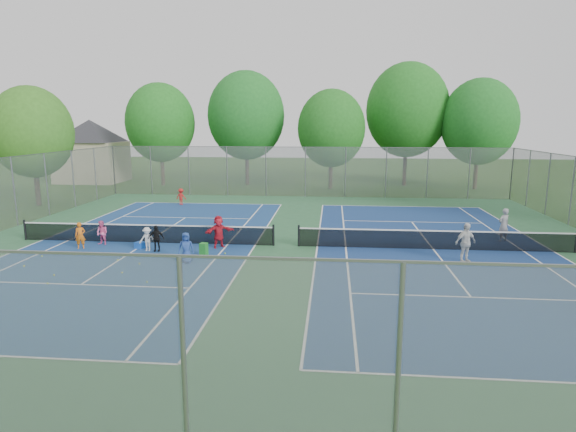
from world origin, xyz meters
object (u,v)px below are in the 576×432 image
Objects in this scene: net_right at (434,240)px; ball_crate at (140,245)px; net_left at (146,234)px; ball_hopper at (204,250)px; instructor at (504,225)px.

ball_crate is (-13.89, -1.12, -0.29)m from net_right.
net_right is at bearing 0.00° from net_left.
net_left is 1.16m from ball_crate.
net_left is 4.10m from ball_hopper.
ball_hopper reaches higher than ball_crate.
ball_hopper is at bearing -16.81° from ball_crate.
ball_crate is 3.54m from ball_hopper.
net_right is 21.15× the size of ball_hopper.
ball_crate is at bearing -175.41° from net_right.
ball_crate is 0.22× the size of instructor.
instructor is (14.32, 4.14, 0.54)m from ball_hopper.
ball_hopper is (3.50, -2.14, -0.15)m from net_left.
net_left is at bearing 95.52° from ball_crate.
net_left is 14.00m from net_right.
instructor reaches higher than ball_crate.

